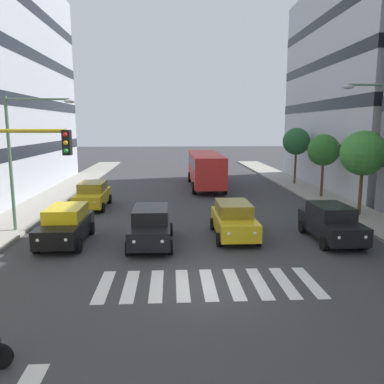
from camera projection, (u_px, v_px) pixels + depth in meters
The scene contains 13 objects.
ground_plane at pixel (208, 284), 13.60m from camera, with size 180.00×180.00×0.00m, color #38383A.
building_left_block_0 at pixel (372, 86), 34.39m from camera, with size 9.68×19.53×17.82m.
crosswalk_markings at pixel (208, 284), 13.60m from camera, with size 7.65×2.80×0.01m.
car_0 at pixel (331, 222), 18.63m from camera, with size 2.02×4.44×1.72m.
car_1 at pixel (234, 219), 19.22m from camera, with size 2.02×4.44×1.72m.
car_2 at pixel (151, 226), 18.03m from camera, with size 2.02×4.44×1.72m.
car_3 at pixel (66, 225), 18.24m from camera, with size 2.02×4.44×1.72m.
car_row2_0 at pixel (93, 195), 26.06m from camera, with size 2.02×4.44×1.72m.
bus_behind_traffic at pixel (205, 166), 34.66m from camera, with size 2.78×10.50×3.00m.
street_lamp_right at pixel (22, 148), 19.45m from camera, with size 3.44×0.28×6.73m.
street_tree_1 at pixel (363, 153), 22.83m from camera, with size 2.63×2.63×5.02m.
street_tree_2 at pixel (324, 150), 29.06m from camera, with size 2.35×2.35×4.67m.
street_tree_3 at pixel (296, 142), 35.56m from camera, with size 2.45×2.45×5.10m.
Camera 1 is at (1.27, 12.81, 5.47)m, focal length 36.52 mm.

